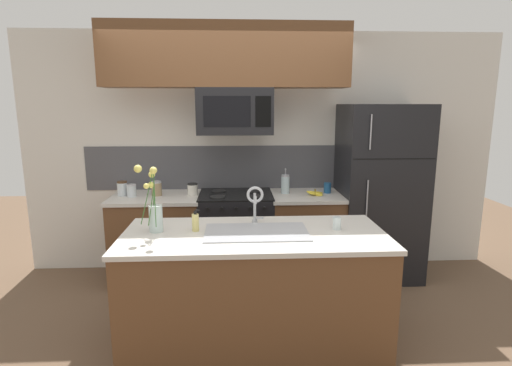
{
  "coord_description": "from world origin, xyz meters",
  "views": [
    {
      "loc": [
        -0.0,
        -3.16,
        1.84
      ],
      "look_at": [
        0.17,
        0.27,
        1.16
      ],
      "focal_mm": 28.0,
      "sensor_mm": 36.0,
      "label": 1
    }
  ],
  "objects_px": {
    "storage_jar_medium": "(132,191)",
    "dish_soap_bottle": "(196,222)",
    "storage_jar_squat": "(193,189)",
    "banana_bunch": "(316,193)",
    "refrigerator": "(379,192)",
    "storage_jar_tall": "(123,188)",
    "stove_range": "(237,236)",
    "storage_jar_short": "(157,188)",
    "flower_vase": "(155,212)",
    "spare_glass": "(337,223)",
    "french_press": "(286,184)",
    "microwave": "(235,111)",
    "coffee_tin": "(328,188)",
    "sink_faucet": "(256,200)"
  },
  "relations": [
    {
      "from": "storage_jar_short",
      "to": "sink_faucet",
      "type": "bearing_deg",
      "value": -47.44
    },
    {
      "from": "storage_jar_medium",
      "to": "storage_jar_squat",
      "type": "relative_size",
      "value": 1.06
    },
    {
      "from": "microwave",
      "to": "dish_soap_bottle",
      "type": "distance_m",
      "value": 1.44
    },
    {
      "from": "stove_range",
      "to": "dish_soap_bottle",
      "type": "xyz_separation_m",
      "value": [
        -0.3,
        -1.19,
        0.52
      ]
    },
    {
      "from": "dish_soap_bottle",
      "to": "flower_vase",
      "type": "height_order",
      "value": "flower_vase"
    },
    {
      "from": "spare_glass",
      "to": "flower_vase",
      "type": "bearing_deg",
      "value": 179.51
    },
    {
      "from": "stove_range",
      "to": "microwave",
      "type": "height_order",
      "value": "microwave"
    },
    {
      "from": "storage_jar_medium",
      "to": "dish_soap_bottle",
      "type": "xyz_separation_m",
      "value": [
        0.76,
        -1.16,
        0.0
      ]
    },
    {
      "from": "refrigerator",
      "to": "sink_faucet",
      "type": "relative_size",
      "value": 6.01
    },
    {
      "from": "storage_jar_tall",
      "to": "storage_jar_squat",
      "type": "height_order",
      "value": "storage_jar_tall"
    },
    {
      "from": "french_press",
      "to": "coffee_tin",
      "type": "bearing_deg",
      "value": -1.27
    },
    {
      "from": "storage_jar_medium",
      "to": "storage_jar_short",
      "type": "bearing_deg",
      "value": 11.44
    },
    {
      "from": "storage_jar_short",
      "to": "dish_soap_bottle",
      "type": "height_order",
      "value": "dish_soap_bottle"
    },
    {
      "from": "banana_bunch",
      "to": "spare_glass",
      "type": "height_order",
      "value": "spare_glass"
    },
    {
      "from": "storage_jar_tall",
      "to": "french_press",
      "type": "relative_size",
      "value": 0.56
    },
    {
      "from": "storage_jar_tall",
      "to": "flower_vase",
      "type": "relative_size",
      "value": 0.3
    },
    {
      "from": "refrigerator",
      "to": "microwave",
      "type": "bearing_deg",
      "value": -178.46
    },
    {
      "from": "storage_jar_short",
      "to": "storage_jar_squat",
      "type": "xyz_separation_m",
      "value": [
        0.37,
        0.01,
        -0.01
      ]
    },
    {
      "from": "flower_vase",
      "to": "refrigerator",
      "type": "bearing_deg",
      "value": 29.69
    },
    {
      "from": "stove_range",
      "to": "storage_jar_short",
      "type": "xyz_separation_m",
      "value": [
        -0.82,
        0.02,
        0.52
      ]
    },
    {
      "from": "storage_jar_medium",
      "to": "banana_bunch",
      "type": "relative_size",
      "value": 0.68
    },
    {
      "from": "storage_jar_tall",
      "to": "spare_glass",
      "type": "relative_size",
      "value": 1.6
    },
    {
      "from": "storage_jar_medium",
      "to": "storage_jar_squat",
      "type": "xyz_separation_m",
      "value": [
        0.61,
        0.06,
        -0.0
      ]
    },
    {
      "from": "microwave",
      "to": "storage_jar_squat",
      "type": "relative_size",
      "value": 6.13
    },
    {
      "from": "microwave",
      "to": "storage_jar_medium",
      "type": "xyz_separation_m",
      "value": [
        -1.06,
        -0.0,
        -0.8
      ]
    },
    {
      "from": "microwave",
      "to": "storage_jar_tall",
      "type": "bearing_deg",
      "value": 177.21
    },
    {
      "from": "refrigerator",
      "to": "storage_jar_tall",
      "type": "bearing_deg",
      "value": 179.66
    },
    {
      "from": "refrigerator",
      "to": "french_press",
      "type": "xyz_separation_m",
      "value": [
        -1.0,
        0.04,
        0.09
      ]
    },
    {
      "from": "storage_jar_tall",
      "to": "storage_jar_short",
      "type": "relative_size",
      "value": 1.01
    },
    {
      "from": "stove_range",
      "to": "refrigerator",
      "type": "relative_size",
      "value": 0.51
    },
    {
      "from": "storage_jar_squat",
      "to": "banana_bunch",
      "type": "height_order",
      "value": "storage_jar_squat"
    },
    {
      "from": "spare_glass",
      "to": "storage_jar_squat",
      "type": "bearing_deg",
      "value": 134.43
    },
    {
      "from": "refrigerator",
      "to": "french_press",
      "type": "height_order",
      "value": "refrigerator"
    },
    {
      "from": "dish_soap_bottle",
      "to": "coffee_tin",
      "type": "bearing_deg",
      "value": 44.1
    },
    {
      "from": "refrigerator",
      "to": "banana_bunch",
      "type": "relative_size",
      "value": 9.74
    },
    {
      "from": "french_press",
      "to": "banana_bunch",
      "type": "bearing_deg",
      "value": -22.17
    },
    {
      "from": "flower_vase",
      "to": "french_press",
      "type": "bearing_deg",
      "value": 48.03
    },
    {
      "from": "spare_glass",
      "to": "storage_jar_short",
      "type": "bearing_deg",
      "value": 142.17
    },
    {
      "from": "stove_range",
      "to": "storage_jar_squat",
      "type": "relative_size",
      "value": 7.66
    },
    {
      "from": "storage_jar_short",
      "to": "dish_soap_bottle",
      "type": "bearing_deg",
      "value": -66.88
    },
    {
      "from": "refrigerator",
      "to": "coffee_tin",
      "type": "bearing_deg",
      "value": 176.86
    },
    {
      "from": "storage_jar_short",
      "to": "french_press",
      "type": "relative_size",
      "value": 0.55
    },
    {
      "from": "storage_jar_tall",
      "to": "dish_soap_bottle",
      "type": "distance_m",
      "value": 1.5
    },
    {
      "from": "stove_range",
      "to": "banana_bunch",
      "type": "height_order",
      "value": "banana_bunch"
    },
    {
      "from": "microwave",
      "to": "spare_glass",
      "type": "relative_size",
      "value": 7.94
    },
    {
      "from": "french_press",
      "to": "sink_faucet",
      "type": "bearing_deg",
      "value": -108.95
    },
    {
      "from": "storage_jar_squat",
      "to": "storage_jar_short",
      "type": "bearing_deg",
      "value": -178.84
    },
    {
      "from": "banana_bunch",
      "to": "sink_faucet",
      "type": "height_order",
      "value": "sink_faucet"
    },
    {
      "from": "refrigerator",
      "to": "banana_bunch",
      "type": "xyz_separation_m",
      "value": [
        -0.7,
        -0.08,
        0.01
      ]
    },
    {
      "from": "banana_bunch",
      "to": "flower_vase",
      "type": "bearing_deg",
      "value": -141.57
    }
  ]
}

